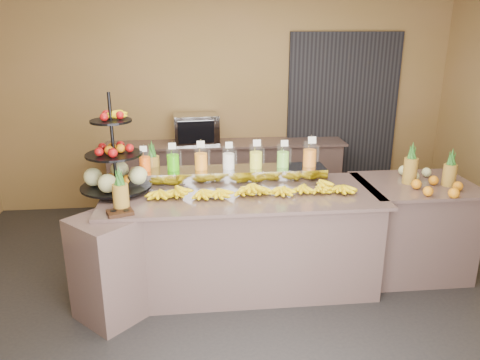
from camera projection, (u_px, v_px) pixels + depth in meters
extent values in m
plane|color=black|center=(245.00, 301.00, 4.23)|extent=(6.00, 6.00, 0.00)
cube|color=olive|center=(224.00, 103.00, 6.16)|extent=(6.00, 0.02, 2.80)
cube|color=black|center=(342.00, 116.00, 6.34)|extent=(1.50, 0.06, 2.20)
cube|color=#876561|center=(242.00, 241.00, 4.37)|extent=(2.40, 0.90, 0.90)
cube|color=#876561|center=(242.00, 194.00, 4.23)|extent=(2.50, 1.00, 0.03)
cube|color=#876561|center=(110.00, 268.00, 3.88)|extent=(0.71, 0.71, 0.90)
cube|color=#876561|center=(411.00, 229.00, 4.64)|extent=(1.00, 0.80, 0.90)
cube|color=#876561|center=(416.00, 185.00, 4.49)|extent=(1.08, 0.88, 0.03)
cube|color=#876561|center=(226.00, 177.00, 6.22)|extent=(3.00, 0.50, 0.90)
cube|color=#876561|center=(226.00, 143.00, 6.07)|extent=(3.10, 0.55, 0.03)
cube|color=gray|center=(229.00, 176.00, 4.46)|extent=(1.85, 0.30, 0.15)
cylinder|color=silver|center=(145.00, 161.00, 4.32)|extent=(0.11, 0.11, 0.20)
cylinder|color=#FF5805|center=(145.00, 164.00, 4.33)|extent=(0.10, 0.10, 0.14)
cylinder|color=gray|center=(143.00, 156.00, 4.32)|extent=(0.01, 0.01, 0.23)
cube|color=white|center=(143.00, 149.00, 4.24)|extent=(0.06, 0.02, 0.05)
cylinder|color=silver|center=(173.00, 159.00, 4.35)|extent=(0.12, 0.12, 0.22)
cylinder|color=#33BE00|center=(173.00, 163.00, 4.36)|extent=(0.11, 0.11, 0.15)
cylinder|color=gray|center=(171.00, 154.00, 4.34)|extent=(0.01, 0.01, 0.26)
cube|color=white|center=(172.00, 146.00, 4.25)|extent=(0.07, 0.02, 0.06)
cylinder|color=silver|center=(201.00, 158.00, 4.37)|extent=(0.12, 0.12, 0.23)
cylinder|color=orange|center=(201.00, 161.00, 4.38)|extent=(0.12, 0.12, 0.15)
cylinder|color=gray|center=(199.00, 152.00, 4.36)|extent=(0.01, 0.01, 0.27)
cube|color=white|center=(201.00, 144.00, 4.27)|extent=(0.07, 0.02, 0.06)
cylinder|color=silver|center=(229.00, 158.00, 4.40)|extent=(0.12, 0.12, 0.21)
cylinder|color=white|center=(229.00, 161.00, 4.41)|extent=(0.11, 0.11, 0.15)
cylinder|color=gray|center=(227.00, 152.00, 4.39)|extent=(0.01, 0.01, 0.25)
cube|color=white|center=(229.00, 145.00, 4.31)|extent=(0.07, 0.02, 0.06)
cylinder|color=silver|center=(256.00, 156.00, 4.42)|extent=(0.12, 0.12, 0.23)
cylinder|color=yellow|center=(256.00, 160.00, 4.43)|extent=(0.11, 0.11, 0.15)
cylinder|color=gray|center=(254.00, 151.00, 4.41)|extent=(0.01, 0.01, 0.27)
cube|color=white|center=(257.00, 143.00, 4.32)|extent=(0.07, 0.02, 0.06)
cylinder|color=silver|center=(283.00, 156.00, 4.45)|extent=(0.12, 0.12, 0.22)
cylinder|color=#7FDA45|center=(283.00, 159.00, 4.46)|extent=(0.11, 0.11, 0.15)
cylinder|color=gray|center=(281.00, 151.00, 4.44)|extent=(0.01, 0.01, 0.26)
cube|color=white|center=(285.00, 143.00, 4.36)|extent=(0.07, 0.02, 0.06)
cylinder|color=silver|center=(310.00, 154.00, 4.47)|extent=(0.13, 0.13, 0.24)
cylinder|color=orange|center=(310.00, 158.00, 4.48)|extent=(0.12, 0.12, 0.16)
cylinder|color=gray|center=(308.00, 148.00, 4.46)|extent=(0.01, 0.01, 0.28)
cube|color=white|center=(312.00, 140.00, 4.37)|extent=(0.08, 0.02, 0.06)
ellipsoid|color=yellow|center=(161.00, 192.00, 4.10)|extent=(0.22, 0.17, 0.09)
ellipsoid|color=yellow|center=(181.00, 192.00, 4.12)|extent=(0.22, 0.17, 0.09)
ellipsoid|color=yellow|center=(202.00, 191.00, 4.14)|extent=(0.22, 0.17, 0.09)
ellipsoid|color=yellow|center=(222.00, 190.00, 4.15)|extent=(0.22, 0.17, 0.09)
ellipsoid|color=yellow|center=(242.00, 190.00, 4.17)|extent=(0.22, 0.17, 0.09)
ellipsoid|color=yellow|center=(262.00, 189.00, 4.19)|extent=(0.22, 0.17, 0.09)
ellipsoid|color=yellow|center=(281.00, 188.00, 4.21)|extent=(0.22, 0.17, 0.09)
ellipsoid|color=yellow|center=(301.00, 188.00, 4.22)|extent=(0.22, 0.17, 0.09)
ellipsoid|color=yellow|center=(320.00, 187.00, 4.24)|extent=(0.22, 0.17, 0.09)
ellipsoid|color=yellow|center=(339.00, 186.00, 4.26)|extent=(0.22, 0.17, 0.09)
ellipsoid|color=yellow|center=(179.00, 185.00, 4.10)|extent=(0.18, 0.15, 0.08)
ellipsoid|color=yellow|center=(252.00, 182.00, 4.16)|extent=(0.18, 0.15, 0.08)
ellipsoid|color=yellow|center=(323.00, 180.00, 4.22)|extent=(0.18, 0.15, 0.08)
cylinder|color=black|center=(113.00, 143.00, 4.12)|extent=(0.04, 0.04, 0.90)
cylinder|color=black|center=(117.00, 186.00, 4.25)|extent=(0.78, 0.78, 0.02)
cylinder|color=black|center=(114.00, 154.00, 4.15)|extent=(0.61, 0.61, 0.02)
cylinder|color=black|center=(111.00, 121.00, 4.06)|extent=(0.44, 0.44, 0.02)
sphere|color=beige|center=(138.00, 176.00, 4.24)|extent=(0.17, 0.17, 0.17)
sphere|color=#980F0D|center=(129.00, 148.00, 4.15)|extent=(0.08, 0.08, 0.08)
sphere|color=orange|center=(105.00, 181.00, 4.22)|extent=(0.09, 0.09, 0.09)
cube|color=black|center=(120.00, 212.00, 3.74)|extent=(0.24, 0.21, 0.03)
cylinder|color=brown|center=(121.00, 197.00, 3.80)|extent=(0.13, 0.13, 0.22)
cone|color=#1C4A18|center=(119.00, 175.00, 3.74)|extent=(0.07, 0.07, 0.16)
cylinder|color=brown|center=(153.00, 168.00, 4.53)|extent=(0.13, 0.13, 0.24)
cone|color=#1C4A18|center=(152.00, 148.00, 4.47)|extent=(0.07, 0.07, 0.16)
cylinder|color=brown|center=(410.00, 171.00, 4.45)|extent=(0.13, 0.13, 0.25)
cylinder|color=brown|center=(449.00, 175.00, 4.39)|extent=(0.12, 0.12, 0.21)
ellipsoid|color=orange|center=(438.00, 187.00, 4.25)|extent=(0.37, 0.25, 0.09)
cube|color=gray|center=(196.00, 129.00, 5.97)|extent=(0.59, 0.44, 0.37)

